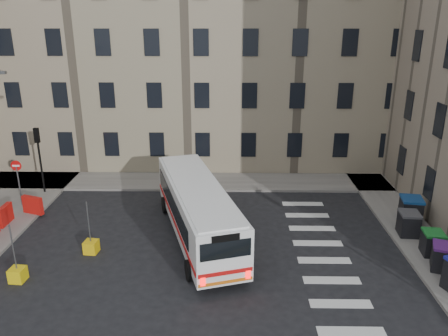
{
  "coord_description": "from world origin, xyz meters",
  "views": [
    {
      "loc": [
        -0.28,
        -18.74,
        10.51
      ],
      "look_at": [
        -0.65,
        2.99,
        3.0
      ],
      "focal_mm": 35.0,
      "sensor_mm": 36.0,
      "label": 1
    }
  ],
  "objects_px": {
    "wheelie_bin_c": "(432,243)",
    "bollard_chevron": "(18,275)",
    "bus": "(197,208)",
    "wheelie_bin_d": "(408,223)",
    "wheelie_bin_b": "(443,257)",
    "wheelie_bin_e": "(411,210)",
    "bollard_yellow": "(91,247)"
  },
  "relations": [
    {
      "from": "wheelie_bin_c",
      "to": "bollard_chevron",
      "type": "bearing_deg",
      "value": -166.05
    },
    {
      "from": "bus",
      "to": "wheelie_bin_c",
      "type": "relative_size",
      "value": 9.29
    },
    {
      "from": "wheelie_bin_c",
      "to": "wheelie_bin_d",
      "type": "relative_size",
      "value": 0.93
    },
    {
      "from": "wheelie_bin_b",
      "to": "wheelie_bin_d",
      "type": "bearing_deg",
      "value": 115.9
    },
    {
      "from": "bus",
      "to": "wheelie_bin_d",
      "type": "bearing_deg",
      "value": -15.54
    },
    {
      "from": "wheelie_bin_e",
      "to": "bollard_chevron",
      "type": "xyz_separation_m",
      "value": [
        -18.5,
        -5.67,
        -0.54
      ]
    },
    {
      "from": "wheelie_bin_e",
      "to": "bollard_yellow",
      "type": "xyz_separation_m",
      "value": [
        -16.13,
        -3.28,
        -0.54
      ]
    },
    {
      "from": "wheelie_bin_b",
      "to": "wheelie_bin_e",
      "type": "distance_m",
      "value": 4.69
    },
    {
      "from": "wheelie_bin_b",
      "to": "wheelie_bin_e",
      "type": "relative_size",
      "value": 0.95
    },
    {
      "from": "wheelie_bin_d",
      "to": "bollard_chevron",
      "type": "bearing_deg",
      "value": -161.33
    },
    {
      "from": "bus",
      "to": "wheelie_bin_b",
      "type": "xyz_separation_m",
      "value": [
        10.82,
        -2.98,
        -0.87
      ]
    },
    {
      "from": "bollard_yellow",
      "to": "bollard_chevron",
      "type": "relative_size",
      "value": 1.0
    },
    {
      "from": "wheelie_bin_d",
      "to": "wheelie_bin_b",
      "type": "bearing_deg",
      "value": -80.01
    },
    {
      "from": "wheelie_bin_d",
      "to": "wheelie_bin_c",
      "type": "bearing_deg",
      "value": -73.84
    },
    {
      "from": "bus",
      "to": "wheelie_bin_e",
      "type": "bearing_deg",
      "value": -8.18
    },
    {
      "from": "bus",
      "to": "wheelie_bin_e",
      "type": "xyz_separation_m",
      "value": [
        11.23,
        1.69,
        -0.77
      ]
    },
    {
      "from": "wheelie_bin_e",
      "to": "bollard_chevron",
      "type": "distance_m",
      "value": 19.36
    },
    {
      "from": "wheelie_bin_b",
      "to": "bollard_chevron",
      "type": "height_order",
      "value": "wheelie_bin_b"
    },
    {
      "from": "bus",
      "to": "wheelie_bin_c",
      "type": "distance_m",
      "value": 11.1
    },
    {
      "from": "wheelie_bin_d",
      "to": "bollard_yellow",
      "type": "distance_m",
      "value": 15.58
    },
    {
      "from": "wheelie_bin_d",
      "to": "bollard_yellow",
      "type": "bearing_deg",
      "value": -167.9
    },
    {
      "from": "bollard_yellow",
      "to": "wheelie_bin_c",
      "type": "bearing_deg",
      "value": -0.41
    },
    {
      "from": "wheelie_bin_c",
      "to": "bollard_chevron",
      "type": "distance_m",
      "value": 18.35
    },
    {
      "from": "wheelie_bin_d",
      "to": "bollard_chevron",
      "type": "xyz_separation_m",
      "value": [
        -17.84,
        -4.2,
        -0.46
      ]
    },
    {
      "from": "bollard_yellow",
      "to": "bollard_chevron",
      "type": "height_order",
      "value": "same"
    },
    {
      "from": "bus",
      "to": "wheelie_bin_e",
      "type": "height_order",
      "value": "bus"
    },
    {
      "from": "wheelie_bin_d",
      "to": "bus",
      "type": "bearing_deg",
      "value": -173.36
    },
    {
      "from": "wheelie_bin_b",
      "to": "wheelie_bin_e",
      "type": "bearing_deg",
      "value": 106.4
    },
    {
      "from": "wheelie_bin_c",
      "to": "bollard_chevron",
      "type": "xyz_separation_m",
      "value": [
        -18.2,
        -2.28,
        -0.42
      ]
    },
    {
      "from": "wheelie_bin_c",
      "to": "wheelie_bin_e",
      "type": "xyz_separation_m",
      "value": [
        0.3,
        3.39,
        0.12
      ]
    },
    {
      "from": "bus",
      "to": "wheelie_bin_e",
      "type": "relative_size",
      "value": 7.52
    },
    {
      "from": "wheelie_bin_d",
      "to": "bollard_yellow",
      "type": "xyz_separation_m",
      "value": [
        -15.47,
        -1.81,
        -0.46
      ]
    }
  ]
}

